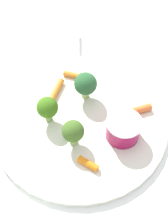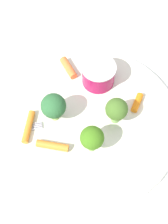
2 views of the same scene
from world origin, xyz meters
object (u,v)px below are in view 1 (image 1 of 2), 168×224
at_px(plate, 80,121).
at_px(broccoli_floret_1, 47,108).
at_px(broccoli_floret_0, 73,132).
at_px(broccoli_floret_2, 86,84).
at_px(carrot_stick_1, 88,164).
at_px(sauce_cup, 123,129).
at_px(fork, 78,57).
at_px(carrot_stick_2, 139,110).
at_px(carrot_stick_3, 78,76).
at_px(carrot_stick_0, 56,90).

distance_m(plate, broccoli_floret_1, 0.07).
xyz_separation_m(broccoli_floret_0, broccoli_floret_2, (0.09, 0.05, 0.00)).
relative_size(broccoli_floret_2, carrot_stick_1, 1.59).
distance_m(sauce_cup, fork, 0.20).
height_order(sauce_cup, carrot_stick_1, sauce_cup).
height_order(carrot_stick_1, carrot_stick_2, carrot_stick_2).
distance_m(broccoli_floret_2, carrot_stick_2, 0.11).
bearing_deg(broccoli_floret_2, sauce_cup, -101.89).
bearing_deg(carrot_stick_3, carrot_stick_2, -84.63).
bearing_deg(carrot_stick_3, fork, 42.03).
xyz_separation_m(broccoli_floret_0, carrot_stick_1, (-0.02, -0.05, -0.03)).
bearing_deg(broccoli_floret_2, carrot_stick_1, -136.92).
bearing_deg(carrot_stick_1, fork, 45.99).
height_order(plate, carrot_stick_2, carrot_stick_2).
distance_m(carrot_stick_0, carrot_stick_3, 0.05).
height_order(plate, carrot_stick_1, carrot_stick_1).
xyz_separation_m(carrot_stick_0, fork, (0.09, 0.03, -0.00)).
bearing_deg(broccoli_floret_0, sauce_cup, -38.96).
height_order(broccoli_floret_0, carrot_stick_2, broccoli_floret_0).
bearing_deg(carrot_stick_3, broccoli_floret_0, -140.80).
bearing_deg(plate, broccoli_floret_1, 131.26).
bearing_deg(carrot_stick_1, broccoli_floret_0, 70.82).
distance_m(plate, broccoli_floret_0, 0.06).
xyz_separation_m(carrot_stick_3, fork, (0.04, 0.04, -0.00)).
distance_m(broccoli_floret_2, carrot_stick_1, 0.15).
bearing_deg(carrot_stick_1, carrot_stick_2, 0.68).
distance_m(broccoli_floret_0, carrot_stick_3, 0.15).
distance_m(plate, fork, 0.15).
relative_size(broccoli_floret_0, carrot_stick_0, 1.02).
bearing_deg(carrot_stick_0, broccoli_floret_2, -58.75).
relative_size(sauce_cup, broccoli_floret_0, 1.13).
relative_size(carrot_stick_2, carrot_stick_3, 0.81).
xyz_separation_m(broccoli_floret_0, broccoli_floret_1, (0.01, 0.07, 0.00)).
xyz_separation_m(sauce_cup, broccoli_floret_1, (-0.06, 0.12, 0.01)).
xyz_separation_m(sauce_cup, broccoli_floret_2, (0.02, 0.10, 0.01)).
relative_size(plate, broccoli_floret_1, 5.79).
bearing_deg(sauce_cup, carrot_stick_0, 92.68).
height_order(broccoli_floret_1, carrot_stick_1, broccoli_floret_1).
height_order(broccoli_floret_2, carrot_stick_2, broccoli_floret_2).
height_order(broccoli_floret_1, carrot_stick_0, broccoli_floret_1).
xyz_separation_m(sauce_cup, fork, (0.09, 0.18, -0.02)).
relative_size(plate, carrot_stick_3, 5.47).
height_order(broccoli_floret_1, carrot_stick_3, broccoli_floret_1).
relative_size(sauce_cup, carrot_stick_3, 1.05).
bearing_deg(broccoli_floret_0, broccoli_floret_1, 84.86).
bearing_deg(fork, carrot_stick_0, -162.26).
xyz_separation_m(plate, broccoli_floret_0, (-0.04, -0.02, 0.04)).
distance_m(broccoli_floret_1, fork, 0.16).
xyz_separation_m(plate, broccoli_floret_1, (-0.04, 0.04, 0.04)).
bearing_deg(fork, broccoli_floret_1, -156.66).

